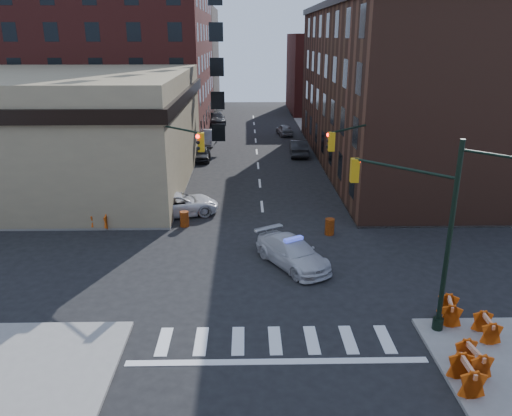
{
  "coord_description": "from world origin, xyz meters",
  "views": [
    {
      "loc": [
        -1.12,
        -24.15,
        11.72
      ],
      "look_at": [
        -0.57,
        3.33,
        2.2
      ],
      "focal_mm": 35.0,
      "sensor_mm": 36.0,
      "label": 1
    }
  ],
  "objects_px": {
    "parked_car_wfar": "(207,138)",
    "pedestrian_a": "(149,209)",
    "pickup": "(178,204)",
    "barricade_nw_a": "(159,208)",
    "barricade_se_a": "(449,311)",
    "police_car": "(292,253)",
    "barrel_road": "(330,227)",
    "pedestrian_b": "(121,206)",
    "parked_car_wnear": "(202,154)",
    "parked_car_enear": "(299,148)",
    "barrel_bank": "(184,219)"
  },
  "relations": [
    {
      "from": "pedestrian_b",
      "to": "police_car",
      "type": "bearing_deg",
      "value": -57.85
    },
    {
      "from": "parked_car_wfar",
      "to": "barricade_se_a",
      "type": "height_order",
      "value": "parked_car_wfar"
    },
    {
      "from": "parked_car_wfar",
      "to": "barrel_road",
      "type": "height_order",
      "value": "parked_car_wfar"
    },
    {
      "from": "pedestrian_b",
      "to": "parked_car_enear",
      "type": "bearing_deg",
      "value": 29.29
    },
    {
      "from": "pickup",
      "to": "barrel_bank",
      "type": "xyz_separation_m",
      "value": [
        0.66,
        -2.24,
        -0.26
      ]
    },
    {
      "from": "pedestrian_b",
      "to": "barrel_road",
      "type": "distance_m",
      "value": 13.73
    },
    {
      "from": "pedestrian_a",
      "to": "barricade_nw_a",
      "type": "bearing_deg",
      "value": 115.34
    },
    {
      "from": "parked_car_enear",
      "to": "barrel_road",
      "type": "height_order",
      "value": "parked_car_enear"
    },
    {
      "from": "police_car",
      "to": "barricade_nw_a",
      "type": "bearing_deg",
      "value": 107.13
    },
    {
      "from": "pickup",
      "to": "barricade_se_a",
      "type": "relative_size",
      "value": 4.2
    },
    {
      "from": "parked_car_wnear",
      "to": "pedestrian_b",
      "type": "height_order",
      "value": "pedestrian_b"
    },
    {
      "from": "parked_car_wfar",
      "to": "pedestrian_b",
      "type": "height_order",
      "value": "pedestrian_b"
    },
    {
      "from": "parked_car_wfar",
      "to": "barricade_nw_a",
      "type": "height_order",
      "value": "parked_car_wfar"
    },
    {
      "from": "pickup",
      "to": "parked_car_wfar",
      "type": "xyz_separation_m",
      "value": [
        0.3,
        23.34,
        0.06
      ]
    },
    {
      "from": "parked_car_enear",
      "to": "pedestrian_a",
      "type": "distance_m",
      "value": 23.04
    },
    {
      "from": "pickup",
      "to": "parked_car_wfar",
      "type": "relative_size",
      "value": 1.11
    },
    {
      "from": "pickup",
      "to": "pedestrian_b",
      "type": "height_order",
      "value": "pedestrian_b"
    },
    {
      "from": "parked_car_wfar",
      "to": "pickup",
      "type": "bearing_deg",
      "value": -85.71
    },
    {
      "from": "pickup",
      "to": "barrel_road",
      "type": "relative_size",
      "value": 5.37
    },
    {
      "from": "parked_car_wfar",
      "to": "barricade_nw_a",
      "type": "bearing_deg",
      "value": -88.85
    },
    {
      "from": "barricade_se_a",
      "to": "pickup",
      "type": "bearing_deg",
      "value": 57.32
    },
    {
      "from": "parked_car_wfar",
      "to": "barricade_se_a",
      "type": "xyz_separation_m",
      "value": [
        12.99,
        -37.41,
        -0.18
      ]
    },
    {
      "from": "pedestrian_a",
      "to": "barricade_se_a",
      "type": "height_order",
      "value": "pedestrian_a"
    },
    {
      "from": "parked_car_wnear",
      "to": "barricade_nw_a",
      "type": "relative_size",
      "value": 3.13
    },
    {
      "from": "pedestrian_b",
      "to": "barrel_bank",
      "type": "relative_size",
      "value": 1.8
    },
    {
      "from": "barrel_road",
      "to": "barricade_nw_a",
      "type": "xyz_separation_m",
      "value": [
        -11.13,
        3.44,
        0.11
      ]
    },
    {
      "from": "parked_car_enear",
      "to": "pedestrian_b",
      "type": "distance_m",
      "value": 23.49
    },
    {
      "from": "parked_car_wfar",
      "to": "barrel_road",
      "type": "relative_size",
      "value": 4.85
    },
    {
      "from": "pedestrian_a",
      "to": "barrel_road",
      "type": "height_order",
      "value": "pedestrian_a"
    },
    {
      "from": "barricade_se_a",
      "to": "parked_car_wfar",
      "type": "bearing_deg",
      "value": 33.1
    },
    {
      "from": "parked_car_wfar",
      "to": "pedestrian_a",
      "type": "height_order",
      "value": "pedestrian_a"
    },
    {
      "from": "pickup",
      "to": "pedestrian_a",
      "type": "bearing_deg",
      "value": 124.14
    },
    {
      "from": "parked_car_wfar",
      "to": "barricade_se_a",
      "type": "relative_size",
      "value": 3.8
    },
    {
      "from": "pickup",
      "to": "barricade_se_a",
      "type": "distance_m",
      "value": 19.36
    },
    {
      "from": "barricade_nw_a",
      "to": "barricade_se_a",
      "type": "bearing_deg",
      "value": -36.15
    },
    {
      "from": "parked_car_wfar",
      "to": "pedestrian_a",
      "type": "xyz_separation_m",
      "value": [
        -1.93,
        -25.31,
        0.29
      ]
    },
    {
      "from": "pedestrian_b",
      "to": "parked_car_wnear",
      "type": "bearing_deg",
      "value": 52.02
    },
    {
      "from": "pedestrian_a",
      "to": "barrel_road",
      "type": "relative_size",
      "value": 1.87
    },
    {
      "from": "parked_car_enear",
      "to": "barrel_bank",
      "type": "bearing_deg",
      "value": 67.41
    },
    {
      "from": "pickup",
      "to": "parked_car_wfar",
      "type": "distance_m",
      "value": 23.34
    },
    {
      "from": "pickup",
      "to": "barricade_nw_a",
      "type": "bearing_deg",
      "value": 89.56
    },
    {
      "from": "barrel_bank",
      "to": "barricade_nw_a",
      "type": "bearing_deg",
      "value": 136.33
    },
    {
      "from": "pedestrian_b",
      "to": "barricade_nw_a",
      "type": "height_order",
      "value": "pedestrian_b"
    },
    {
      "from": "police_car",
      "to": "barricade_nw_a",
      "type": "xyz_separation_m",
      "value": [
        -8.43,
        7.78,
        -0.11
      ]
    },
    {
      "from": "parked_car_enear",
      "to": "pedestrian_b",
      "type": "bearing_deg",
      "value": 56.77
    },
    {
      "from": "pedestrian_a",
      "to": "barrel_bank",
      "type": "bearing_deg",
      "value": 29.8
    },
    {
      "from": "pickup",
      "to": "parked_car_wnear",
      "type": "relative_size",
      "value": 1.39
    },
    {
      "from": "parked_car_wnear",
      "to": "parked_car_wfar",
      "type": "height_order",
      "value": "parked_car_wfar"
    },
    {
      "from": "barrel_bank",
      "to": "barricade_nw_a",
      "type": "distance_m",
      "value": 2.72
    },
    {
      "from": "parked_car_enear",
      "to": "barricade_se_a",
      "type": "height_order",
      "value": "parked_car_enear"
    }
  ]
}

